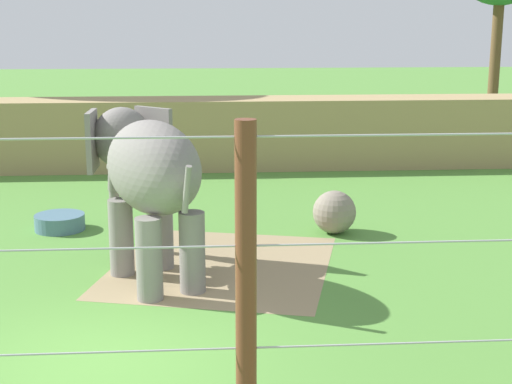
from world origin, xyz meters
TOP-DOWN VIEW (x-y plane):
  - ground_plane at (0.00, 0.00)m, footprint 120.00×120.00m
  - dirt_patch at (1.78, 4.01)m, footprint 4.96×5.24m
  - embankment_wall at (0.00, 13.70)m, footprint 36.00×1.80m
  - elephant at (0.48, 3.45)m, footprint 2.57×3.72m
  - enrichment_ball at (4.31, 6.09)m, footprint 0.95×0.95m
  - cable_fence at (-0.02, -3.29)m, footprint 11.56×0.19m
  - water_tub at (-1.73, 6.78)m, footprint 1.10×1.10m

SIDE VIEW (x-z plane):
  - ground_plane at x=0.00m, z-range 0.00..0.00m
  - dirt_patch at x=1.78m, z-range 0.00..0.01m
  - water_tub at x=-1.73m, z-range 0.01..0.36m
  - enrichment_ball at x=4.31m, z-range 0.00..0.95m
  - embankment_wall at x=0.00m, z-range 0.00..2.16m
  - cable_fence at x=-0.02m, z-range 0.01..3.79m
  - elephant at x=0.48m, z-range 0.48..3.45m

